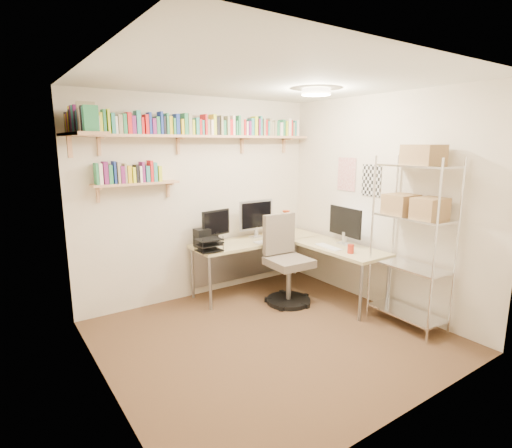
% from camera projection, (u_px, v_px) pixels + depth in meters
% --- Properties ---
extents(ground, '(3.20, 3.20, 0.00)m').
position_uv_depth(ground, '(272.00, 337.00, 4.08)').
color(ground, '#47311E').
rests_on(ground, ground).
extents(room_shell, '(3.24, 3.04, 2.52)m').
position_uv_depth(room_shell, '(273.00, 185.00, 3.77)').
color(room_shell, beige).
rests_on(room_shell, ground).
extents(wall_shelves, '(3.12, 1.09, 0.80)m').
position_uv_depth(wall_shelves, '(174.00, 136.00, 4.48)').
color(wall_shelves, '#DBA97C').
rests_on(wall_shelves, ground).
extents(corner_desk, '(1.85, 1.76, 1.20)m').
position_uv_depth(corner_desk, '(271.00, 243.00, 5.10)').
color(corner_desk, tan).
rests_on(corner_desk, ground).
extents(office_chair, '(0.57, 0.58, 1.08)m').
position_uv_depth(office_chair, '(286.00, 266.00, 4.91)').
color(office_chair, black).
rests_on(office_chair, ground).
extents(wire_rack, '(0.41, 0.80, 1.93)m').
position_uv_depth(wire_rack, '(416.00, 205.00, 4.07)').
color(wire_rack, silver).
rests_on(wire_rack, ground).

